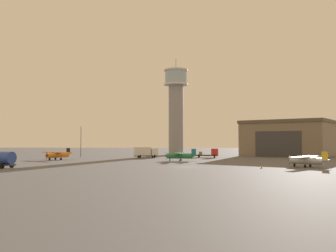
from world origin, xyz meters
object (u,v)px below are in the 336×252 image
Objects in this scene: airplane_silver at (307,160)px; truck_fuel_tanker_blue at (0,159)px; truck_flatbed_red at (210,153)px; truck_box_white at (145,152)px; traffic_cone_near_left at (261,167)px; airplane_orange at (58,154)px; airplane_green at (180,155)px; light_post_west at (81,139)px; car_silver at (315,158)px; control_tower at (176,105)px.

airplane_silver is 56.77m from truck_fuel_tanker_blue.
truck_fuel_tanker_blue is (-40.41, -45.16, 0.37)m from truck_flatbed_red.
traffic_cone_near_left is (26.17, -39.21, -1.44)m from truck_box_white.
truck_box_white reaches higher than airplane_orange.
airplane_orange is at bearing -72.55° from truck_fuel_tanker_blue.
airplane_green reaches higher than airplane_silver.
airplane_silver is at bearing -67.80° from truck_box_white.
light_post_west is (-39.85, 1.07, 4.36)m from truck_flatbed_red.
truck_fuel_tanker_blue is at bearing -139.10° from truck_box_white.
truck_fuel_tanker_blue is at bearing -176.97° from traffic_cone_near_left.
traffic_cone_near_left is at bearing -73.84° from truck_flatbed_red.
airplane_silver is at bearing 146.60° from airplane_green.
car_silver is (65.59, 28.88, -0.93)m from truck_fuel_tanker_blue.
light_post_west is (0.63, 17.49, 4.24)m from airplane_orange.
airplane_green is at bearing -78.94° from truck_box_white.
traffic_cone_near_left is (46.91, -43.72, -5.34)m from light_post_west.
truck_box_white reaches higher than traffic_cone_near_left.
airplane_green is 38.03m from light_post_west.
control_tower is at bearing -80.67° from airplane_green.
airplane_orange is at bearing -151.16° from truck_flatbed_red.
airplane_green is at bearing -124.39° from truck_fuel_tanker_blue.
light_post_west is at bearing 5.90° from airplane_silver.
car_silver is at bearing -47.21° from control_tower.
airplane_orange is 1.54× the size of truck_fuel_tanker_blue.
airplane_green is 19.63m from truck_box_white.
control_tower is at bearing 175.26° from airplane_orange.
truck_fuel_tanker_blue reaches higher than car_silver.
car_silver is 0.46× the size of light_post_west.
light_post_west is at bearing -142.17° from control_tower.
airplane_silver is 25.00m from car_silver.
airplane_orange is 65.67m from car_silver.
truck_box_white is at bearing -51.49° from airplane_green.
control_tower is 4.13× the size of airplane_silver.
control_tower reaches higher than truck_box_white.
airplane_orange is 0.99× the size of light_post_west.
control_tower is at bearing 51.70° from truck_box_white.
truck_flatbed_red is 60.60m from truck_fuel_tanker_blue.
airplane_silver is 31.40m from airplane_green.
car_silver is at bearing -168.48° from airplane_green.
truck_flatbed_red is 1.67× the size of car_silver.
truck_fuel_tanker_blue is 1.40× the size of car_silver.
traffic_cone_near_left is at bearing 134.96° from car_silver.
truck_fuel_tanker_blue is at bearing -113.03° from control_tower.
truck_flatbed_red is at bearing 46.58° from car_silver.
truck_flatbed_red is at bearing -114.51° from truck_fuel_tanker_blue.
light_post_west reaches higher than truck_box_white.
airplane_silver is 0.89× the size of light_post_west.
control_tower reaches higher than truck_flatbed_red.
truck_flatbed_red is (11.36, -23.20, -16.82)m from control_tower.
truck_box_white reaches higher than airplane_green.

